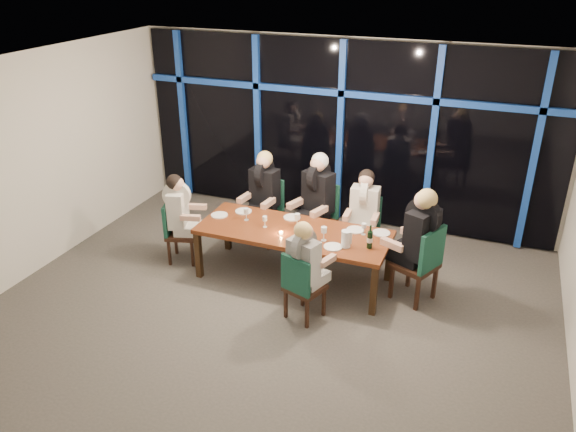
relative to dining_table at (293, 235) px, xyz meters
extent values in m
plane|color=#58534D|center=(0.00, -0.80, -0.68)|extent=(7.00, 7.00, 0.00)
cube|color=silver|center=(0.00, 2.20, 0.82)|extent=(7.00, 0.04, 3.00)
cube|color=silver|center=(0.00, -3.80, 0.82)|extent=(7.00, 0.04, 3.00)
cube|color=silver|center=(-3.50, -0.80, 0.82)|extent=(0.04, 6.00, 3.00)
cube|color=white|center=(0.00, -0.80, 2.32)|extent=(7.00, 6.00, 0.04)
cube|color=black|center=(0.00, 2.14, 0.82)|extent=(6.86, 0.04, 2.94)
cube|color=#153EA3|center=(-2.90, 2.09, 0.82)|extent=(0.10, 0.10, 2.94)
cube|color=#153EA3|center=(-1.45, 2.09, 0.82)|extent=(0.10, 0.10, 2.94)
cube|color=#153EA3|center=(0.00, 2.09, 0.82)|extent=(0.10, 0.10, 2.94)
cube|color=#153EA3|center=(1.45, 2.09, 0.82)|extent=(0.10, 0.10, 2.94)
cube|color=#153EA3|center=(2.90, 2.09, 0.82)|extent=(0.10, 0.10, 2.94)
cube|color=#153EA3|center=(0.00, 2.09, 1.48)|extent=(6.86, 0.10, 0.10)
cube|color=#FF2D14|center=(1.10, 2.45, 1.47)|extent=(0.60, 0.05, 0.35)
cube|color=brown|center=(0.00, 0.00, 0.04)|extent=(2.60, 1.00, 0.06)
cube|color=#311F10|center=(-1.24, -0.44, -0.34)|extent=(0.08, 0.08, 0.69)
cube|color=#311F10|center=(1.24, -0.44, -0.34)|extent=(0.08, 0.08, 0.69)
cube|color=#311F10|center=(-1.24, 0.44, -0.34)|extent=(0.08, 0.08, 0.69)
cube|color=#311F10|center=(1.24, 0.44, -0.34)|extent=(0.08, 0.08, 0.69)
cube|color=#311A10|center=(-0.81, 0.85, -0.21)|extent=(0.53, 0.53, 0.06)
cube|color=#19513E|center=(-0.79, 1.05, 0.07)|extent=(0.47, 0.11, 0.52)
cube|color=#311A10|center=(-1.02, 0.68, -0.46)|extent=(0.05, 0.05, 0.44)
cube|color=#311A10|center=(-0.65, 0.64, -0.46)|extent=(0.05, 0.05, 0.44)
cube|color=#311A10|center=(-0.98, 1.06, -0.46)|extent=(0.05, 0.05, 0.44)
cube|color=#311A10|center=(-0.60, 1.01, -0.46)|extent=(0.05, 0.05, 0.44)
cube|color=#311A10|center=(0.02, 0.88, -0.19)|extent=(0.62, 0.62, 0.07)
cube|color=#19513E|center=(0.09, 1.09, 0.10)|extent=(0.48, 0.21, 0.55)
cube|color=#311A10|center=(-0.23, 0.76, -0.45)|extent=(0.06, 0.06, 0.46)
cube|color=#311A10|center=(0.15, 0.63, -0.45)|extent=(0.06, 0.06, 0.46)
cube|color=#311A10|center=(-0.10, 1.13, -0.45)|extent=(0.06, 0.06, 0.46)
cube|color=#311A10|center=(0.27, 1.01, -0.45)|extent=(0.06, 0.06, 0.46)
cube|color=#311A10|center=(0.75, 0.86, -0.24)|extent=(0.47, 0.47, 0.06)
cube|color=#19513E|center=(0.74, 1.06, 0.03)|extent=(0.45, 0.07, 0.49)
cube|color=#311A10|center=(0.58, 0.68, -0.48)|extent=(0.04, 0.04, 0.41)
cube|color=#311A10|center=(0.94, 0.69, -0.48)|extent=(0.04, 0.04, 0.41)
cube|color=#311A10|center=(0.56, 1.03, -0.48)|extent=(0.04, 0.04, 0.41)
cube|color=#311A10|center=(0.92, 1.05, -0.48)|extent=(0.04, 0.04, 0.41)
cube|color=#311A10|center=(-1.69, -0.11, -0.26)|extent=(0.53, 0.53, 0.06)
cube|color=#19513E|center=(-1.87, -0.16, 0.00)|extent=(0.16, 0.42, 0.47)
cube|color=#311A10|center=(-1.48, -0.22, -0.48)|extent=(0.05, 0.05, 0.40)
cube|color=#311A10|center=(-1.57, 0.10, -0.48)|extent=(0.05, 0.05, 0.40)
cube|color=#311A10|center=(-1.80, -0.32, -0.48)|extent=(0.05, 0.05, 0.40)
cube|color=#311A10|center=(-1.90, 0.01, -0.48)|extent=(0.05, 0.05, 0.40)
cube|color=#311A10|center=(1.64, 0.11, -0.18)|extent=(0.66, 0.66, 0.07)
cube|color=#19513E|center=(1.84, 0.02, 0.11)|extent=(0.25, 0.48, 0.55)
cube|color=#311A10|center=(1.54, 0.37, -0.45)|extent=(0.06, 0.06, 0.46)
cube|color=#311A10|center=(1.37, 0.01, -0.45)|extent=(0.06, 0.06, 0.46)
cube|color=#311A10|center=(1.90, 0.21, -0.45)|extent=(0.06, 0.06, 0.46)
cube|color=#311A10|center=(1.74, -0.15, -0.45)|extent=(0.06, 0.06, 0.46)
cube|color=#311A10|center=(0.46, -0.80, -0.26)|extent=(0.53, 0.53, 0.06)
cube|color=#19513E|center=(0.40, -0.98, -0.01)|extent=(0.41, 0.18, 0.47)
cube|color=#311A10|center=(0.67, -0.69, -0.49)|extent=(0.05, 0.05, 0.39)
cube|color=#311A10|center=(0.36, -0.58, -0.49)|extent=(0.05, 0.05, 0.39)
cube|color=#311A10|center=(0.57, -1.01, -0.49)|extent=(0.05, 0.05, 0.39)
cube|color=#311A10|center=(0.25, -0.90, -0.49)|extent=(0.05, 0.05, 0.39)
cube|color=black|center=(-0.83, 0.72, -0.11)|extent=(0.43, 0.48, 0.15)
cube|color=black|center=(-0.81, 0.89, 0.24)|extent=(0.45, 0.30, 0.58)
cylinder|color=black|center=(-0.81, 0.89, 0.46)|extent=(0.16, 0.45, 0.44)
sphere|color=tan|center=(-0.81, 0.87, 0.65)|extent=(0.22, 0.22, 0.22)
sphere|color=tan|center=(-0.81, 0.91, 0.68)|extent=(0.24, 0.24, 0.24)
cube|color=tan|center=(-1.05, 0.67, 0.11)|extent=(0.12, 0.32, 0.08)
cube|color=tan|center=(-0.63, 0.61, 0.11)|extent=(0.12, 0.32, 0.08)
cube|color=black|center=(-0.02, 0.76, -0.08)|extent=(0.52, 0.56, 0.15)
cube|color=black|center=(0.04, 0.92, 0.28)|extent=(0.50, 0.39, 0.61)
cylinder|color=black|center=(0.04, 0.92, 0.52)|extent=(0.25, 0.47, 0.46)
sphere|color=tan|center=(0.03, 0.90, 0.71)|extent=(0.23, 0.23, 0.23)
sphere|color=silver|center=(0.04, 0.95, 0.75)|extent=(0.25, 0.25, 0.25)
cube|color=tan|center=(-0.25, 0.75, 0.11)|extent=(0.19, 0.34, 0.09)
cube|color=tan|center=(0.16, 0.61, 0.11)|extent=(0.19, 0.34, 0.09)
cube|color=silver|center=(0.76, 0.74, -0.14)|extent=(0.38, 0.43, 0.14)
cube|color=silver|center=(0.75, 0.90, 0.18)|extent=(0.41, 0.26, 0.55)
cylinder|color=silver|center=(0.75, 0.90, 0.40)|extent=(0.12, 0.42, 0.41)
sphere|color=tan|center=(0.75, 0.88, 0.58)|extent=(0.21, 0.21, 0.21)
sphere|color=black|center=(0.75, 0.92, 0.61)|extent=(0.23, 0.23, 0.23)
cube|color=tan|center=(0.56, 0.65, 0.11)|extent=(0.09, 0.30, 0.08)
cube|color=tan|center=(0.96, 0.68, 0.11)|extent=(0.09, 0.30, 0.08)
cube|color=silver|center=(-1.58, -0.08, -0.16)|extent=(0.48, 0.44, 0.13)
cube|color=silver|center=(-1.72, -0.12, 0.15)|extent=(0.32, 0.43, 0.53)
cylinder|color=silver|center=(-1.72, -0.12, 0.36)|extent=(0.41, 0.20, 0.40)
sphere|color=tan|center=(-1.70, -0.11, 0.53)|extent=(0.20, 0.20, 0.20)
sphere|color=black|center=(-1.74, -0.12, 0.56)|extent=(0.22, 0.22, 0.22)
cube|color=tan|center=(-1.45, -0.24, 0.11)|extent=(0.29, 0.15, 0.08)
cube|color=tan|center=(-1.56, 0.13, 0.11)|extent=(0.29, 0.15, 0.08)
cube|color=black|center=(1.51, 0.17, -0.07)|extent=(0.59, 0.55, 0.15)
cube|color=black|center=(1.68, 0.09, 0.29)|extent=(0.42, 0.51, 0.62)
cylinder|color=black|center=(1.68, 0.09, 0.53)|extent=(0.47, 0.29, 0.46)
sphere|color=tan|center=(1.66, 0.10, 0.73)|extent=(0.23, 0.23, 0.23)
sphere|color=tan|center=(1.70, 0.08, 0.77)|extent=(0.25, 0.25, 0.25)
cube|color=tan|center=(1.52, 0.40, 0.11)|extent=(0.34, 0.22, 0.09)
cube|color=tan|center=(1.34, 0.00, 0.11)|extent=(0.34, 0.22, 0.09)
cube|color=black|center=(0.50, -0.69, -0.17)|extent=(0.45, 0.48, 0.13)
cube|color=black|center=(0.45, -0.83, 0.14)|extent=(0.43, 0.33, 0.52)
cylinder|color=black|center=(0.45, -0.83, 0.35)|extent=(0.22, 0.40, 0.39)
sphere|color=tan|center=(0.46, -0.82, 0.52)|extent=(0.20, 0.20, 0.20)
sphere|color=tan|center=(0.44, -0.85, 0.54)|extent=(0.22, 0.22, 0.22)
cube|color=tan|center=(0.70, -0.68, 0.11)|extent=(0.16, 0.29, 0.07)
cube|color=tan|center=(0.34, -0.56, 0.11)|extent=(0.16, 0.29, 0.07)
cylinder|color=white|center=(-0.89, 0.29, 0.08)|extent=(0.24, 0.24, 0.01)
cylinder|color=white|center=(-0.16, 0.35, 0.08)|extent=(0.24, 0.24, 0.01)
cylinder|color=white|center=(0.78, 0.30, 0.08)|extent=(0.24, 0.24, 0.01)
cylinder|color=white|center=(-1.15, 0.05, 0.08)|extent=(0.24, 0.24, 0.01)
cylinder|color=white|center=(1.12, 0.34, 0.08)|extent=(0.24, 0.24, 0.01)
cylinder|color=white|center=(0.64, -0.27, 0.08)|extent=(0.24, 0.24, 0.01)
cylinder|color=black|center=(1.07, -0.11, 0.18)|extent=(0.07, 0.07, 0.23)
cylinder|color=black|center=(1.07, -0.11, 0.34)|extent=(0.03, 0.03, 0.09)
cylinder|color=silver|center=(1.07, -0.11, 0.18)|extent=(0.07, 0.07, 0.06)
cylinder|color=silver|center=(0.79, -0.19, 0.18)|extent=(0.12, 0.12, 0.22)
cylinder|color=silver|center=(0.85, -0.19, 0.20)|extent=(0.02, 0.02, 0.16)
cylinder|color=#F6A24A|center=(-0.12, -0.16, 0.08)|extent=(0.05, 0.05, 0.03)
cylinder|color=silver|center=(-0.40, -0.05, 0.07)|extent=(0.06, 0.06, 0.01)
cylinder|color=silver|center=(-0.40, -0.05, 0.12)|extent=(0.01, 0.01, 0.09)
cylinder|color=silver|center=(-0.40, -0.05, 0.20)|extent=(0.06, 0.06, 0.06)
cylinder|color=white|center=(0.01, 0.12, 0.07)|extent=(0.07, 0.07, 0.01)
cylinder|color=white|center=(0.01, 0.12, 0.13)|extent=(0.01, 0.01, 0.11)
cylinder|color=white|center=(0.01, 0.12, 0.22)|extent=(0.07, 0.07, 0.08)
cylinder|color=silver|center=(0.47, -0.13, 0.07)|extent=(0.07, 0.07, 0.01)
cylinder|color=silver|center=(0.47, -0.13, 0.13)|extent=(0.01, 0.01, 0.11)
cylinder|color=silver|center=(0.47, -0.13, 0.22)|extent=(0.08, 0.08, 0.08)
cylinder|color=silver|center=(-0.73, 0.05, 0.07)|extent=(0.07, 0.07, 0.01)
cylinder|color=silver|center=(-0.73, 0.05, 0.13)|extent=(0.01, 0.01, 0.10)
cylinder|color=silver|center=(-0.73, 0.05, 0.21)|extent=(0.07, 0.07, 0.07)
cylinder|color=white|center=(0.91, 0.22, 0.07)|extent=(0.06, 0.06, 0.01)
cylinder|color=white|center=(0.91, 0.22, 0.12)|extent=(0.01, 0.01, 0.09)
cylinder|color=white|center=(0.91, 0.22, 0.20)|extent=(0.06, 0.06, 0.06)
camera|label=1|loc=(2.40, -6.31, 3.47)|focal=35.00mm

